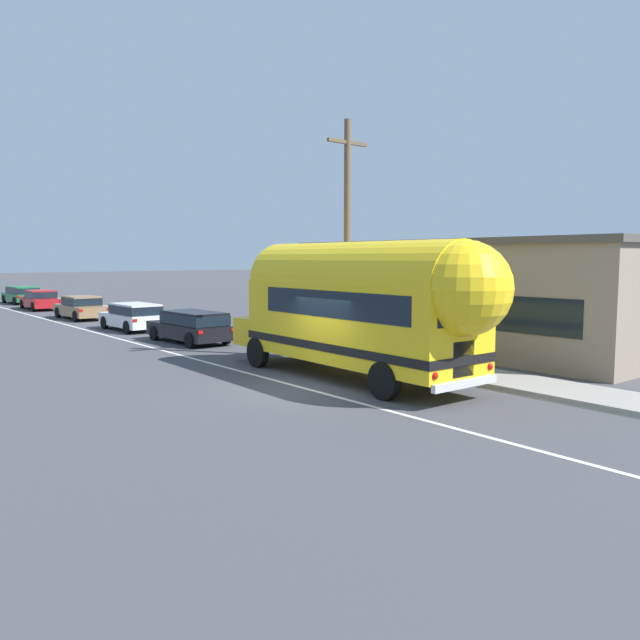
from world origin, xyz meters
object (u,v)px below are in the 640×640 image
car_fourth (40,299)px  utility_pole (347,236)px  car_lead (192,325)px  car_fifth (22,294)px  painted_bus (364,304)px  car_second (133,315)px  car_third (81,307)px

car_fourth → utility_pole: bearing=-85.0°
utility_pole → car_lead: utility_pole is taller
utility_pole → car_fifth: 37.01m
utility_pole → car_lead: bearing=108.4°
painted_bus → car_lead: (0.00, 10.85, -1.52)m
utility_pole → car_second: bearing=100.8°
utility_pole → painted_bus: bearing=-124.7°
car_third → car_fifth: bearing=88.4°
painted_bus → car_second: bearing=90.4°
car_third → car_fourth: same height
painted_bus → car_fourth: size_ratio=2.19×
car_third → car_lead: bearing=-89.2°
car_lead → car_fifth: 29.45m
painted_bus → car_fourth: 33.42m
car_fifth → car_second: bearing=-90.9°
car_fourth → car_lead: bearing=-89.6°
utility_pole → car_fourth: (-2.61, 29.85, -3.68)m
car_fourth → car_second: bearing=-89.8°
utility_pole → car_lead: (-2.44, 7.32, -3.64)m
painted_bus → car_third: 24.64m
car_third → car_fourth: bearing=89.9°
car_second → car_fifth: 23.41m
painted_bus → car_fourth: (-0.17, 33.38, -1.56)m
car_lead → car_fourth: same height
painted_bus → car_lead: painted_bus is taller
car_second → car_fifth: size_ratio=0.92×
utility_pole → painted_bus: size_ratio=0.80×
car_second → car_fourth: size_ratio=0.89×
car_lead → car_second: same height
utility_pole → car_third: (-2.62, 21.06, -3.68)m
car_second → car_lead: bearing=-88.9°
car_second → car_fourth: (-0.05, 16.50, -0.03)m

